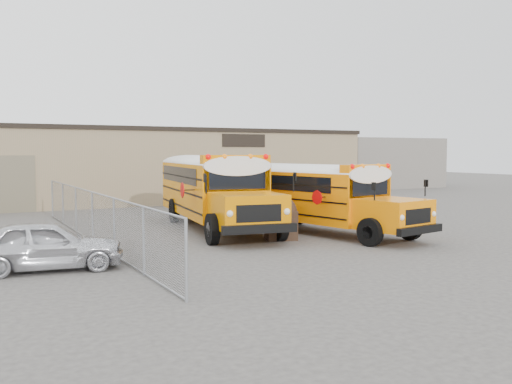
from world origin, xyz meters
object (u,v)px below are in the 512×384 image
school_bus_left (181,178)px  tarp_bundle (281,217)px  school_bus_right (228,185)px  car_silver (46,245)px

school_bus_left → tarp_bundle: bearing=-90.9°
school_bus_right → car_silver: size_ratio=2.39×
school_bus_left → car_silver: (-8.48, -12.27, -1.11)m
school_bus_left → car_silver: school_bus_left is taller
school_bus_left → school_bus_right: school_bus_left is taller
school_bus_left → tarp_bundle: size_ratio=6.82×
car_silver → tarp_bundle: bearing=-69.7°
school_bus_left → school_bus_right: size_ratio=1.12×
school_bus_right → tarp_bundle: (-1.13, -6.91, -0.78)m
car_silver → school_bus_right: bearing=-39.0°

